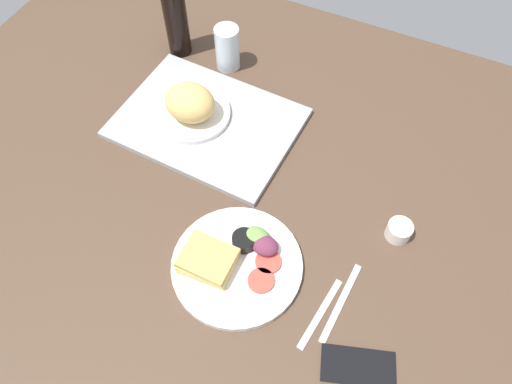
% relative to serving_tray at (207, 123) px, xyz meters
% --- Properties ---
extents(ground_plane, '(1.90, 1.50, 0.03)m').
position_rel_serving_tray_xyz_m(ground_plane, '(0.19, -0.19, -0.02)').
color(ground_plane, '#4C3828').
extents(serving_tray, '(0.46, 0.35, 0.02)m').
position_rel_serving_tray_xyz_m(serving_tray, '(0.00, 0.00, 0.00)').
color(serving_tray, '#9EA0A3').
rests_on(serving_tray, ground_plane).
extents(bread_plate_near, '(0.20, 0.20, 0.10)m').
position_rel_serving_tray_xyz_m(bread_plate_near, '(-0.04, -0.01, 0.05)').
color(bread_plate_near, white).
rests_on(bread_plate_near, serving_tray).
extents(plate_with_salad, '(0.28, 0.28, 0.05)m').
position_rel_serving_tray_xyz_m(plate_with_salad, '(0.24, -0.32, 0.01)').
color(plate_with_salad, white).
rests_on(plate_with_salad, ground_plane).
extents(drinking_glass, '(0.07, 0.07, 0.13)m').
position_rel_serving_tray_xyz_m(drinking_glass, '(-0.05, 0.22, 0.05)').
color(drinking_glass, silver).
rests_on(drinking_glass, ground_plane).
extents(soda_bottle, '(0.06, 0.06, 0.22)m').
position_rel_serving_tray_xyz_m(soda_bottle, '(-0.20, 0.22, 0.10)').
color(soda_bottle, black).
rests_on(soda_bottle, ground_plane).
extents(espresso_cup, '(0.06, 0.06, 0.04)m').
position_rel_serving_tray_xyz_m(espresso_cup, '(0.54, -0.10, 0.01)').
color(espresso_cup, silver).
rests_on(espresso_cup, ground_plane).
extents(fork, '(0.04, 0.17, 0.01)m').
position_rel_serving_tray_xyz_m(fork, '(0.45, -0.35, -0.01)').
color(fork, '#B7B7BC').
rests_on(fork, ground_plane).
extents(knife, '(0.03, 0.19, 0.01)m').
position_rel_serving_tray_xyz_m(knife, '(0.48, -0.31, -0.01)').
color(knife, '#B7B7BC').
rests_on(knife, ground_plane).
extents(cell_phone, '(0.16, 0.11, 0.01)m').
position_rel_serving_tray_xyz_m(cell_phone, '(0.55, -0.41, -0.00)').
color(cell_phone, black).
rests_on(cell_phone, ground_plane).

